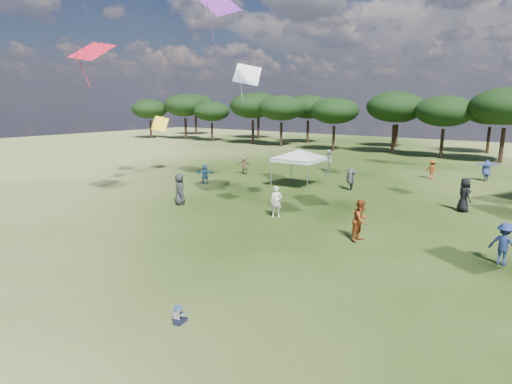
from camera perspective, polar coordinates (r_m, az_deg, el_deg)
ground at (r=12.05m, az=-20.40°, el=-19.22°), size 140.00×140.00×0.00m
tree_line at (r=53.20m, az=29.85°, el=9.65°), size 108.78×17.63×7.77m
tent_left at (r=31.12m, az=5.79°, el=5.44°), size 6.28×6.28×3.04m
toddler at (r=12.59m, az=-10.27°, el=-15.90°), size 0.40×0.43×0.56m
festival_crowd at (r=29.52m, az=15.70°, el=1.29°), size 29.36×21.21×1.93m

